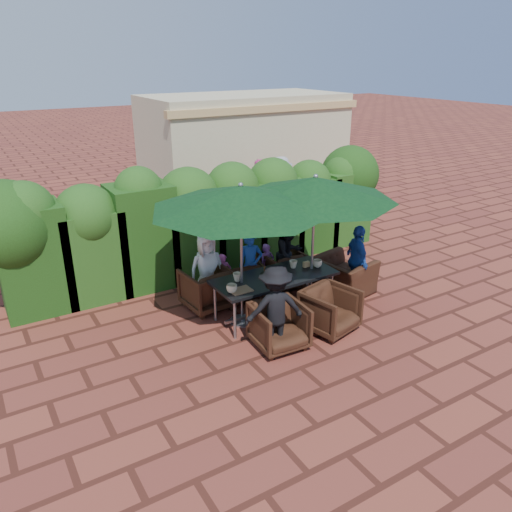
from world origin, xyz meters
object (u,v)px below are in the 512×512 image
chair_far_mid (242,276)px  chair_far_right (282,267)px  umbrella_left (241,198)px  chair_near_left (279,324)px  chair_far_left (207,287)px  umbrella_right (315,188)px  dining_table (275,280)px  chair_near_right (330,308)px  chair_end_right (344,270)px

chair_far_mid → chair_far_right: size_ratio=0.93×
umbrella_left → chair_near_left: bearing=-83.9°
chair_far_left → chair_far_mid: bearing=-173.0°
umbrella_left → umbrella_right: 1.37m
dining_table → umbrella_left: 1.66m
umbrella_right → chair_near_right: (-0.25, -0.86, -1.81)m
umbrella_left → chair_near_right: 2.35m
chair_far_mid → chair_far_left: bearing=24.3°
chair_near_left → umbrella_left: bearing=100.1°
chair_near_left → chair_near_right: bearing=3.1°
dining_table → chair_far_left: bearing=135.7°
dining_table → chair_far_mid: size_ratio=3.00×
umbrella_right → chair_near_right: 2.02m
chair_far_left → chair_near_left: size_ratio=1.04×
dining_table → chair_end_right: 1.67m
umbrella_right → chair_near_right: bearing=-106.0°
chair_near_right → chair_end_right: 1.55m
chair_far_right → chair_near_left: bearing=55.0°
umbrella_right → dining_table: bearing=174.8°
umbrella_left → chair_far_mid: (0.57, 0.98, -1.85)m
chair_far_left → umbrella_right: bearing=145.1°
umbrella_left → chair_far_mid: size_ratio=4.06×
chair_far_right → chair_end_right: size_ratio=0.75×
dining_table → chair_near_left: (-0.51, -0.92, -0.27)m
dining_table → umbrella_right: size_ratio=0.78×
chair_near_left → chair_far_left: bearing=106.0°
chair_far_left → chair_far_right: bearing=177.4°
chair_far_left → chair_far_right: chair_far_left is taller
chair_far_left → chair_near_right: bearing=122.5°
umbrella_left → chair_near_left: 2.07m
umbrella_left → chair_near_left: umbrella_left is taller
umbrella_right → chair_end_right: bearing=10.2°
chair_near_right → chair_far_left: bearing=113.9°
umbrella_left → umbrella_right: bearing=-5.8°
chair_far_mid → chair_near_right: chair_near_right is taller
dining_table → umbrella_right: bearing=-5.2°
umbrella_left → chair_end_right: (2.27, 0.03, -1.76)m
umbrella_right → chair_near_left: (-1.25, -0.85, -1.81)m
chair_far_right → chair_near_left: (-1.31, -1.85, 0.01)m
chair_far_right → chair_near_left: chair_near_left is taller
umbrella_right → chair_far_mid: bearing=125.5°
umbrella_right → chair_far_mid: (-0.79, 1.11, -1.85)m
umbrella_left → chair_end_right: size_ratio=2.81×
chair_far_left → chair_near_left: bearing=96.8°
dining_table → umbrella_left: umbrella_left is taller
dining_table → chair_near_right: (0.50, -0.93, -0.27)m
dining_table → chair_far_left: 1.27m
chair_far_right → chair_near_right: 1.90m
chair_near_left → chair_near_right: chair_near_right is taller
umbrella_right → chair_far_right: size_ratio=3.57×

